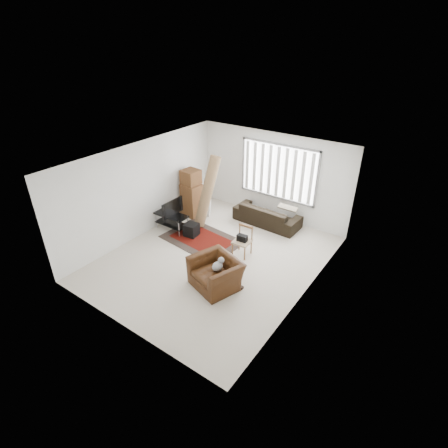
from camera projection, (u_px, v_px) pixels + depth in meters
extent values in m
plane|color=beige|center=(215.00, 258.00, 9.21)|extent=(6.00, 6.00, 0.00)
cube|color=white|center=(213.00, 160.00, 7.89)|extent=(5.00, 6.00, 0.02)
cube|color=white|center=(272.00, 176.00, 10.69)|extent=(5.00, 0.02, 2.70)
cube|color=white|center=(116.00, 274.00, 6.41)|extent=(5.00, 0.02, 2.70)
cube|color=white|center=(143.00, 189.00, 9.81)|extent=(0.02, 6.00, 2.70)
cube|color=white|center=(310.00, 244.00, 7.29)|extent=(0.02, 6.00, 2.70)
cube|color=white|center=(278.00, 171.00, 10.48)|extent=(2.40, 0.01, 1.60)
cube|color=gray|center=(278.00, 172.00, 10.46)|extent=(2.52, 0.06, 1.72)
cube|color=white|center=(278.00, 172.00, 10.43)|extent=(2.40, 0.02, 1.55)
cube|color=black|center=(202.00, 239.00, 10.02)|extent=(2.28, 1.64, 0.02)
cube|color=#4D0C06|center=(202.00, 239.00, 10.01)|extent=(1.79, 1.15, 0.00)
cube|color=black|center=(171.00, 215.00, 10.29)|extent=(1.03, 0.46, 0.04)
cube|color=black|center=(172.00, 223.00, 10.43)|extent=(0.99, 0.43, 0.03)
cylinder|color=#B2B2B7|center=(156.00, 220.00, 10.50)|extent=(0.03, 0.03, 0.51)
cylinder|color=#B2B2B7|center=(179.00, 229.00, 10.03)|extent=(0.03, 0.03, 0.51)
cylinder|color=#B2B2B7|center=(165.00, 215.00, 10.78)|extent=(0.03, 0.03, 0.51)
cylinder|color=#B2B2B7|center=(188.00, 224.00, 10.31)|extent=(0.03, 0.03, 0.51)
imported|color=black|center=(170.00, 207.00, 10.17)|extent=(0.11, 0.83, 0.48)
cube|color=black|center=(191.00, 230.00, 10.12)|extent=(0.40, 0.40, 0.37)
cube|color=brown|center=(192.00, 207.00, 11.27)|extent=(0.66, 0.61, 0.56)
cube|color=brown|center=(191.00, 192.00, 10.98)|extent=(0.60, 0.55, 0.50)
cube|color=brown|center=(191.00, 177.00, 10.80)|extent=(0.54, 0.54, 0.45)
cube|color=silver|center=(201.00, 203.00, 11.20)|extent=(0.65, 0.36, 0.79)
cylinder|color=brown|center=(207.00, 192.00, 10.35)|extent=(0.59, 1.04, 2.15)
imported|color=black|center=(267.00, 212.00, 10.67)|extent=(2.08, 0.96, 0.79)
cube|color=tan|center=(242.00, 242.00, 9.16)|extent=(0.46, 0.46, 0.05)
cylinder|color=brown|center=(232.00, 249.00, 9.21)|extent=(0.04, 0.04, 0.41)
cylinder|color=brown|center=(245.00, 253.00, 9.04)|extent=(0.04, 0.04, 0.41)
cylinder|color=brown|center=(239.00, 243.00, 9.48)|extent=(0.04, 0.04, 0.41)
cylinder|color=brown|center=(251.00, 247.00, 9.31)|extent=(0.04, 0.04, 0.41)
cube|color=brown|center=(246.00, 226.00, 9.12)|extent=(0.41, 0.07, 0.06)
cube|color=brown|center=(240.00, 230.00, 9.29)|extent=(0.04, 0.04, 0.41)
cube|color=brown|center=(252.00, 234.00, 9.12)|extent=(0.04, 0.04, 0.41)
cube|color=black|center=(242.00, 238.00, 9.11)|extent=(0.28, 0.17, 0.17)
imported|color=#3C1F0C|center=(216.00, 271.00, 8.04)|extent=(1.34, 1.25, 0.81)
ellipsoid|color=#59595B|center=(216.00, 267.00, 7.98)|extent=(0.30, 0.35, 0.20)
sphere|color=#59595B|center=(221.00, 260.00, 8.00)|extent=(0.15, 0.15, 0.15)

